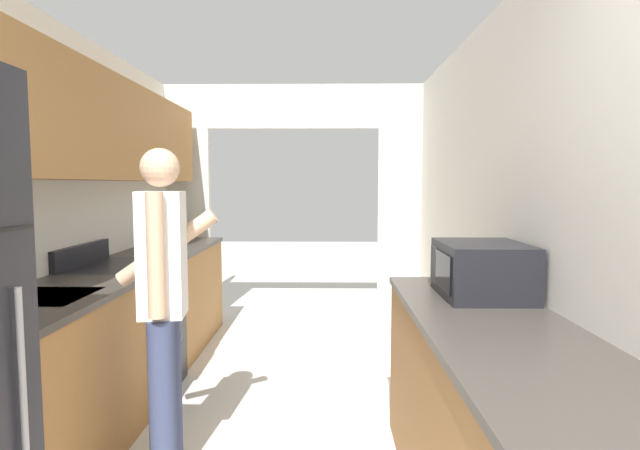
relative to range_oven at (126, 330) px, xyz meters
The scene contains 9 objects.
wall_left 1.21m from the range_oven, 114.33° to the right, with size 0.38×7.01×2.50m.
wall_right 2.73m from the range_oven, 23.10° to the right, with size 0.06×7.01×2.50m.
wall_far_with_doorway 2.39m from the range_oven, 61.58° to the left, with size 3.08×0.06×2.50m.
counter_left 0.07m from the range_oven, 97.08° to the left, with size 0.62×3.44×0.92m.
counter_right 2.53m from the range_oven, 34.82° to the right, with size 0.62×2.07×0.92m.
range_oven is the anchor object (origin of this frame).
person 1.19m from the range_oven, 58.46° to the right, with size 0.53×0.41×1.64m.
microwave 2.41m from the range_oven, 23.10° to the right, with size 0.41×0.50×0.26m.
knife 0.65m from the range_oven, 81.79° to the left, with size 0.13×0.30×0.02m.
Camera 1 is at (0.36, -0.62, 1.47)m, focal length 28.00 mm.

